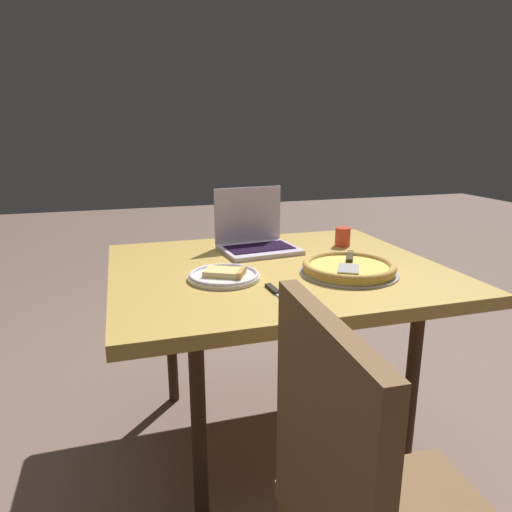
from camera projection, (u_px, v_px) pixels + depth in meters
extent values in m
plane|color=#745B4F|center=(274.00, 433.00, 1.91)|extent=(12.00, 12.00, 0.00)
cube|color=#BD9645|center=(276.00, 272.00, 1.72)|extent=(1.20, 1.02, 0.04)
cylinder|color=#3A2515|center=(199.00, 432.00, 1.38)|extent=(0.05, 0.05, 0.68)
cylinder|color=#3A2515|center=(411.00, 393.00, 1.58)|extent=(0.05, 0.05, 0.68)
cylinder|color=#3A2515|center=(171.00, 332.00, 2.05)|extent=(0.05, 0.05, 0.68)
cylinder|color=#3A2515|center=(321.00, 314.00, 2.26)|extent=(0.05, 0.05, 0.68)
cube|color=#BDAEC7|center=(259.00, 250.00, 1.91)|extent=(0.33, 0.27, 0.02)
cube|color=black|center=(259.00, 247.00, 1.91)|extent=(0.28, 0.18, 0.00)
cube|color=#BDAEC7|center=(248.00, 215.00, 1.99)|extent=(0.30, 0.04, 0.24)
cube|color=black|center=(248.00, 215.00, 1.99)|extent=(0.27, 0.03, 0.21)
cylinder|color=silver|center=(224.00, 277.00, 1.56)|extent=(0.25, 0.25, 0.01)
torus|color=silver|center=(224.00, 274.00, 1.56)|extent=(0.24, 0.24, 0.01)
cube|color=#E1BB6E|center=(224.00, 272.00, 1.56)|extent=(0.15, 0.13, 0.02)
cube|color=#C08A41|center=(241.00, 273.00, 1.55)|extent=(0.05, 0.09, 0.03)
cylinder|color=#A79FA2|center=(349.00, 273.00, 1.62)|extent=(0.35, 0.35, 0.01)
cylinder|color=#DABD52|center=(349.00, 269.00, 1.62)|extent=(0.32, 0.32, 0.02)
torus|color=tan|center=(349.00, 266.00, 1.62)|extent=(0.33, 0.33, 0.03)
cube|color=#B6B2B1|center=(349.00, 268.00, 1.57)|extent=(0.11, 0.13, 0.00)
cube|color=black|center=(350.00, 256.00, 1.71)|extent=(0.09, 0.13, 0.01)
cube|color=#B5B2CB|center=(284.00, 299.00, 1.37)|extent=(0.03, 0.16, 0.00)
cube|color=black|center=(273.00, 289.00, 1.45)|extent=(0.03, 0.09, 0.01)
cylinder|color=red|center=(343.00, 237.00, 2.00)|extent=(0.07, 0.07, 0.08)
cylinder|color=#50260F|center=(343.00, 232.00, 2.00)|extent=(0.06, 0.06, 0.00)
cube|color=brown|center=(323.00, 449.00, 0.77)|extent=(0.05, 0.40, 0.47)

